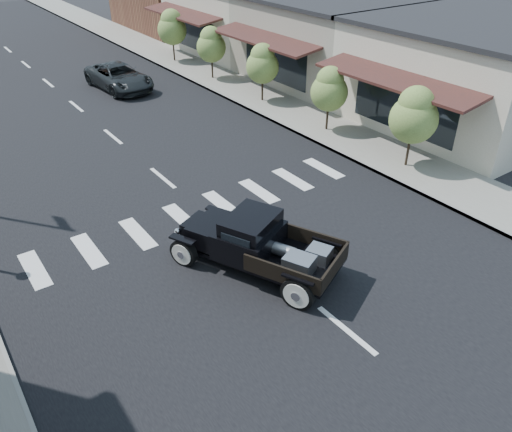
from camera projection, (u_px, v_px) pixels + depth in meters
ground at (273, 270)px, 14.41m from camera, size 120.00×120.00×0.00m
road at (90, 118)px, 24.74m from camera, size 14.00×80.00×0.02m
road_markings at (131, 152)px, 21.30m from camera, size 12.00×60.00×0.06m
sidewalk_right at (233, 86)px, 28.92m from camera, size 3.00×80.00×0.15m
storefront_near at (476, 74)px, 23.41m from camera, size 10.00×9.00×4.50m
storefront_mid at (341, 39)px, 29.61m from camera, size 10.00×9.00×4.50m
storefront_far at (254, 16)px, 35.82m from camera, size 10.00×9.00×4.50m
small_tree_a at (412, 129)px, 19.10m from camera, size 1.84×1.84×3.07m
small_tree_b at (329, 100)px, 22.39m from camera, size 1.67×1.67×2.78m
small_tree_c at (262, 73)px, 25.84m from camera, size 1.70×1.70×2.83m
small_tree_d at (212, 53)px, 29.32m from camera, size 1.71×1.71×2.85m
small_tree_e at (173, 36)px, 32.61m from camera, size 1.88×1.88×3.13m
hotrod_pickup at (258, 243)px, 14.03m from camera, size 4.22×5.52×1.73m
second_car at (119, 77)px, 28.26m from camera, size 2.67×5.14×1.38m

